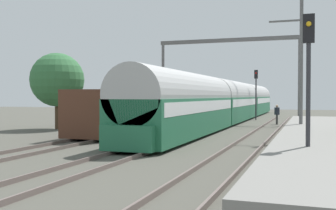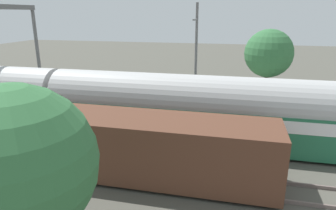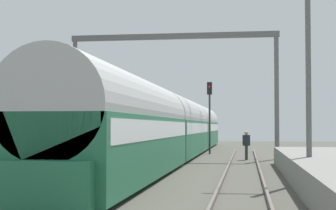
{
  "view_description": "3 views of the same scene",
  "coord_description": "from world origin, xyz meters",
  "px_view_note": "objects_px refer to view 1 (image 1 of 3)",
  "views": [
    {
      "loc": [
        7.29,
        -18.27,
        2.5
      ],
      "look_at": [
        0.0,
        2.81,
        2.01
      ],
      "focal_mm": 44.03,
      "sensor_mm": 36.0,
      "label": 1
    },
    {
      "loc": [
        -16.34,
        3.1,
        7.26
      ],
      "look_at": [
        0.19,
        6.97,
        2.1
      ],
      "focal_mm": 32.46,
      "sensor_mm": 36.0,
      "label": 2
    },
    {
      "loc": [
        4.53,
        -14.04,
        2.02
      ],
      "look_at": [
        0.0,
        17.57,
        3.26
      ],
      "focal_mm": 58.3,
      "sensor_mm": 36.0,
      "label": 3
    }
  ],
  "objects_px": {
    "freight_car": "(130,111)",
    "passenger_train": "(232,101)",
    "railway_signal_near": "(308,72)",
    "railway_signal_far": "(256,88)",
    "person_crossing": "(277,113)",
    "catenary_gantry": "(228,62)"
  },
  "relations": [
    {
      "from": "freight_car",
      "to": "railway_signal_far",
      "type": "relative_size",
      "value": 2.49
    },
    {
      "from": "railway_signal_far",
      "to": "freight_car",
      "type": "bearing_deg",
      "value": -109.48
    },
    {
      "from": "passenger_train",
      "to": "railway_signal_far",
      "type": "bearing_deg",
      "value": 60.14
    },
    {
      "from": "passenger_train",
      "to": "freight_car",
      "type": "relative_size",
      "value": 3.78
    },
    {
      "from": "person_crossing",
      "to": "catenary_gantry",
      "type": "xyz_separation_m",
      "value": [
        -4.54,
        0.9,
        4.65
      ]
    },
    {
      "from": "freight_car",
      "to": "railway_signal_far",
      "type": "height_order",
      "value": "railway_signal_far"
    },
    {
      "from": "catenary_gantry",
      "to": "person_crossing",
      "type": "bearing_deg",
      "value": -11.22
    },
    {
      "from": "freight_car",
      "to": "catenary_gantry",
      "type": "bearing_deg",
      "value": 70.2
    },
    {
      "from": "person_crossing",
      "to": "railway_signal_near",
      "type": "bearing_deg",
      "value": 140.55
    },
    {
      "from": "railway_signal_near",
      "to": "catenary_gantry",
      "type": "distance_m",
      "value": 25.5
    },
    {
      "from": "passenger_train",
      "to": "railway_signal_near",
      "type": "bearing_deg",
      "value": -74.81
    },
    {
      "from": "person_crossing",
      "to": "railway_signal_far",
      "type": "xyz_separation_m",
      "value": [
        -2.62,
        6.54,
        2.3
      ]
    },
    {
      "from": "freight_car",
      "to": "railway_signal_near",
      "type": "xyz_separation_m",
      "value": [
        11.63,
        -12.12,
        1.78
      ]
    },
    {
      "from": "freight_car",
      "to": "person_crossing",
      "type": "distance_m",
      "value": 14.42
    },
    {
      "from": "freight_car",
      "to": "railway_signal_near",
      "type": "distance_m",
      "value": 16.89
    },
    {
      "from": "passenger_train",
      "to": "freight_car",
      "type": "distance_m",
      "value": 15.17
    },
    {
      "from": "passenger_train",
      "to": "freight_car",
      "type": "xyz_separation_m",
      "value": [
        -4.39,
        -14.51,
        -0.5
      ]
    },
    {
      "from": "railway_signal_near",
      "to": "railway_signal_far",
      "type": "bearing_deg",
      "value": 100.06
    },
    {
      "from": "passenger_train",
      "to": "railway_signal_far",
      "type": "height_order",
      "value": "railway_signal_far"
    },
    {
      "from": "freight_car",
      "to": "person_crossing",
      "type": "height_order",
      "value": "freight_car"
    },
    {
      "from": "freight_car",
      "to": "catenary_gantry",
      "type": "xyz_separation_m",
      "value": [
        4.39,
        12.21,
        4.21
      ]
    },
    {
      "from": "freight_car",
      "to": "passenger_train",
      "type": "bearing_deg",
      "value": 73.15
    }
  ]
}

